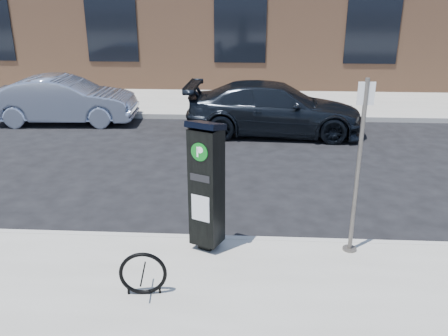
# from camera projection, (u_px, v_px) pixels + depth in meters

# --- Properties ---
(ground) EXTENTS (120.00, 120.00, 0.00)m
(ground) POSITION_uv_depth(u_px,v_px,m) (219.00, 244.00, 7.83)
(ground) COLOR black
(ground) RESTS_ON ground
(sidewalk_far) EXTENTS (60.00, 12.00, 0.15)m
(sidewalk_far) POSITION_uv_depth(u_px,v_px,m) (241.00, 83.00, 20.88)
(sidewalk_far) COLOR gray
(sidewalk_far) RESTS_ON ground
(curb_near) EXTENTS (60.00, 0.12, 0.16)m
(curb_near) POSITION_uv_depth(u_px,v_px,m) (219.00, 241.00, 7.79)
(curb_near) COLOR #9E9B93
(curb_near) RESTS_ON ground
(curb_far) EXTENTS (60.00, 0.12, 0.16)m
(curb_far) POSITION_uv_depth(u_px,v_px,m) (236.00, 117.00, 15.29)
(curb_far) COLOR #9E9B93
(curb_far) RESTS_ON ground
(parking_kiosk) EXTENTS (0.61, 0.58, 2.07)m
(parking_kiosk) POSITION_uv_depth(u_px,v_px,m) (207.00, 185.00, 7.09)
(parking_kiosk) COLOR black
(parking_kiosk) RESTS_ON sidewalk_near
(sign_pole) EXTENTS (0.24, 0.21, 2.68)m
(sign_pole) POSITION_uv_depth(u_px,v_px,m) (358.00, 170.00, 6.92)
(sign_pole) COLOR #4F4945
(sign_pole) RESTS_ON sidewalk_near
(bike_rack) EXTENTS (0.63, 0.12, 0.63)m
(bike_rack) POSITION_uv_depth(u_px,v_px,m) (143.00, 274.00, 6.22)
(bike_rack) COLOR black
(bike_rack) RESTS_ON sidewalk_near
(car_silver) EXTENTS (4.48, 1.77, 1.45)m
(car_silver) POSITION_uv_depth(u_px,v_px,m) (64.00, 100.00, 14.72)
(car_silver) COLOR #8A96AF
(car_silver) RESTS_ON ground
(car_dark) EXTENTS (5.18, 2.31, 1.47)m
(car_dark) POSITION_uv_depth(u_px,v_px,m) (275.00, 109.00, 13.60)
(car_dark) COLOR black
(car_dark) RESTS_ON ground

